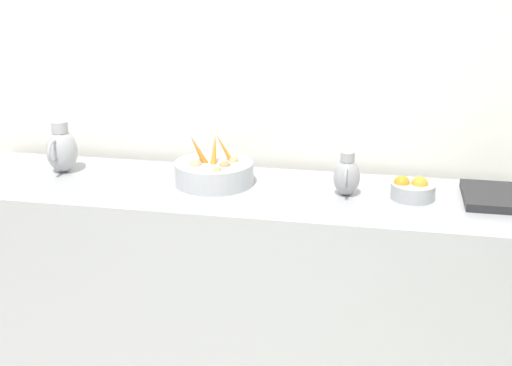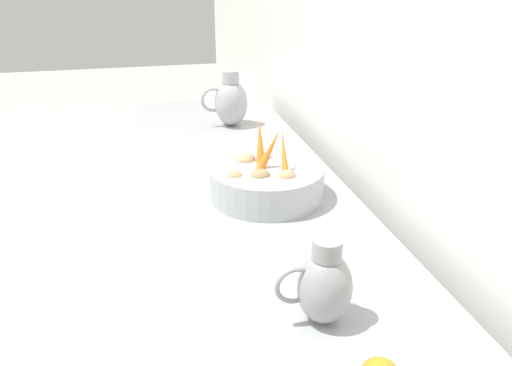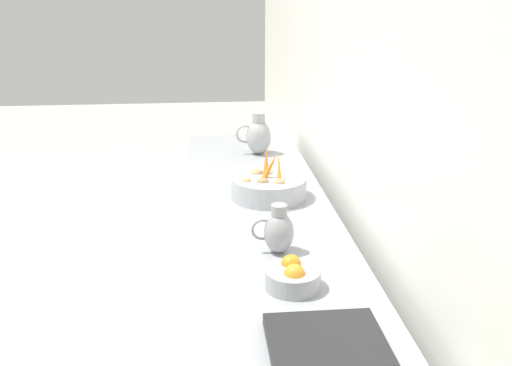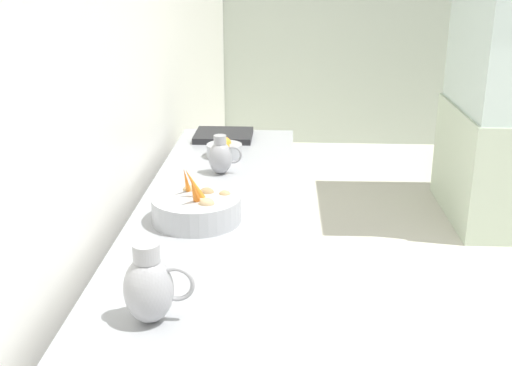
{
  "view_description": "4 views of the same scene",
  "coord_description": "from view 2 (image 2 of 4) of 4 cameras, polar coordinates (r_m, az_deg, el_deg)",
  "views": [
    {
      "loc": [
        1.36,
        0.58,
        1.98
      ],
      "look_at": [
        -1.36,
        0.03,
        1.02
      ],
      "focal_mm": 47.8,
      "sensor_mm": 36.0,
      "label": 1
    },
    {
      "loc": [
        -1.18,
        1.22,
        1.65
      ],
      "look_at": [
        -1.46,
        0.05,
        1.1
      ],
      "focal_mm": 35.06,
      "sensor_mm": 36.0,
      "label": 2
    },
    {
      "loc": [
        -1.22,
        2.55,
        1.96
      ],
      "look_at": [
        -1.49,
        -0.18,
        1.02
      ],
      "focal_mm": 42.39,
      "sensor_mm": 36.0,
      "label": 3
    },
    {
      "loc": [
        -1.17,
        -2.64,
        1.97
      ],
      "look_at": [
        -1.3,
        -0.29,
        1.14
      ],
      "focal_mm": 45.13,
      "sensor_mm": 36.0,
      "label": 4
    }
  ],
  "objects": [
    {
      "name": "prep_counter",
      "position": [
        1.79,
        0.22,
        -16.9
      ],
      "size": [
        0.68,
        2.73,
        0.93
      ],
      "primitive_type": "cube",
      "color": "#9EA0A5",
      "rests_on": "ground_plane"
    },
    {
      "name": "metal_pitcher_short",
      "position": [
        1.07,
        7.72,
        -11.43
      ],
      "size": [
        0.17,
        0.12,
        0.2
      ],
      "color": "#939399",
      "rests_on": "prep_counter"
    },
    {
      "name": "vegetable_colander",
      "position": [
        1.61,
        1.19,
        0.26
      ],
      "size": [
        0.37,
        0.37,
        0.23
      ],
      "color": "#ADAFB5",
      "rests_on": "prep_counter"
    },
    {
      "name": "metal_pitcher_tall",
      "position": [
        2.31,
        -2.93,
        9.31
      ],
      "size": [
        0.21,
        0.15,
        0.25
      ],
      "color": "#A3A3A8",
      "rests_on": "prep_counter"
    }
  ]
}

